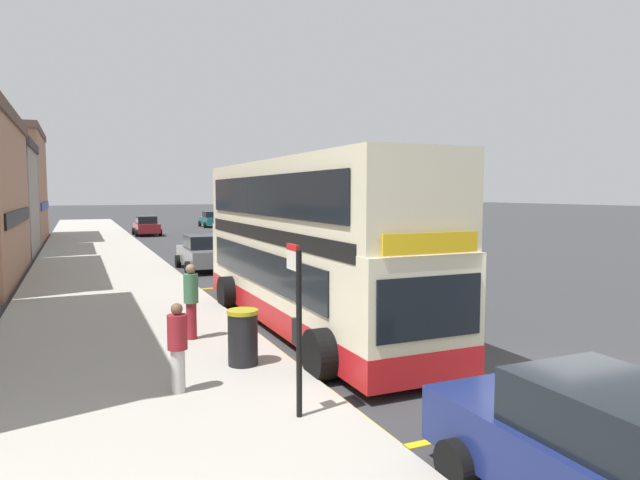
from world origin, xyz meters
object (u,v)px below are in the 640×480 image
(parked_car_teal_distant, at_px, (211,219))
(parked_car_grey_far, at_px, (203,253))
(pedestrian_further_back, at_px, (178,344))
(parked_car_navy_kerbside, at_px, (607,457))
(bus_stop_sign, at_px, (297,316))
(litter_bin, at_px, (243,337))
(pedestrian_waiting_near_sign, at_px, (191,298))
(double_decker_bus, at_px, (306,250))
(parked_car_maroon_ahead, at_px, (147,226))

(parked_car_teal_distant, distance_m, parked_car_grey_far, 32.66)
(pedestrian_further_back, bearing_deg, parked_car_navy_kerbside, -57.81)
(bus_stop_sign, relative_size, litter_bin, 2.38)
(parked_car_teal_distant, distance_m, pedestrian_waiting_near_sign, 45.60)
(parked_car_grey_far, xyz_separation_m, pedestrian_waiting_near_sign, (-2.91, -12.60, 0.31))
(pedestrian_further_back, bearing_deg, double_decker_bus, 45.02)
(parked_car_navy_kerbside, xyz_separation_m, parked_car_maroon_ahead, (0.26, 44.31, 0.00))
(double_decker_bus, distance_m, parked_car_maroon_ahead, 34.72)
(parked_car_maroon_ahead, xyz_separation_m, pedestrian_further_back, (-3.78, -38.71, 0.18))
(bus_stop_sign, xyz_separation_m, parked_car_teal_distant, (9.72, 49.59, -0.90))
(parked_car_grey_far, bearing_deg, parked_car_teal_distant, 79.45)
(double_decker_bus, bearing_deg, parked_car_navy_kerbside, -92.93)
(parked_car_maroon_ahead, distance_m, litter_bin, 37.73)
(double_decker_bus, relative_size, bus_stop_sign, 4.30)
(double_decker_bus, distance_m, bus_stop_sign, 6.28)
(parked_car_teal_distant, relative_size, parked_car_grey_far, 1.00)
(double_decker_bus, height_order, pedestrian_further_back, double_decker_bus)
(pedestrian_further_back, bearing_deg, pedestrian_waiting_near_sign, 75.73)
(parked_car_teal_distant, xyz_separation_m, litter_bin, (-9.80, -46.79, -0.10))
(double_decker_bus, distance_m, parked_car_navy_kerbside, 9.71)
(double_decker_bus, distance_m, parked_car_teal_distant, 44.44)
(bus_stop_sign, distance_m, parked_car_teal_distant, 50.54)
(bus_stop_sign, bearing_deg, parked_car_grey_far, 82.78)
(parked_car_teal_distant, distance_m, pedestrian_further_back, 49.16)
(parked_car_grey_far, xyz_separation_m, pedestrian_further_back, (-3.78, -16.05, 0.18))
(double_decker_bus, bearing_deg, litter_bin, -130.94)
(pedestrian_waiting_near_sign, relative_size, pedestrian_further_back, 1.14)
(double_decker_bus, relative_size, litter_bin, 10.23)
(parked_car_navy_kerbside, height_order, pedestrian_waiting_near_sign, pedestrian_waiting_near_sign)
(litter_bin, bearing_deg, pedestrian_further_back, -143.85)
(parked_car_navy_kerbside, relative_size, parked_car_maroon_ahead, 1.00)
(parked_car_maroon_ahead, bearing_deg, parked_car_teal_distant, -127.12)
(parked_car_grey_far, distance_m, pedestrian_waiting_near_sign, 12.94)
(double_decker_bus, xyz_separation_m, pedestrian_further_back, (-4.02, -4.02, -1.08))
(bus_stop_sign, bearing_deg, parked_car_teal_distant, 78.91)
(parked_car_teal_distant, height_order, parked_car_navy_kerbside, same)
(parked_car_navy_kerbside, distance_m, parked_car_maroon_ahead, 44.31)
(parked_car_teal_distant, bearing_deg, parked_car_grey_far, -105.36)
(parked_car_maroon_ahead, bearing_deg, double_decker_bus, 92.53)
(bus_stop_sign, distance_m, parked_car_navy_kerbside, 4.44)
(parked_car_navy_kerbside, relative_size, pedestrian_waiting_near_sign, 2.37)
(parked_car_navy_kerbside, bearing_deg, parked_car_teal_distant, -96.63)
(parked_car_navy_kerbside, height_order, parked_car_grey_far, same)
(bus_stop_sign, height_order, parked_car_teal_distant, bus_stop_sign)
(double_decker_bus, height_order, pedestrian_waiting_near_sign, double_decker_bus)
(parked_car_navy_kerbside, bearing_deg, parked_car_grey_far, -89.08)
(parked_car_teal_distant, bearing_deg, pedestrian_waiting_near_sign, -105.30)
(parked_car_grey_far, bearing_deg, bus_stop_sign, -94.55)
(parked_car_teal_distant, relative_size, parked_car_maroon_ahead, 1.00)
(parked_car_grey_far, bearing_deg, litter_bin, -96.18)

